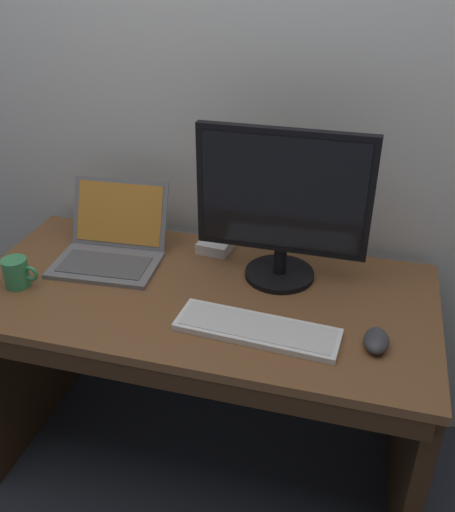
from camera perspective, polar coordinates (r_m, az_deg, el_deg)
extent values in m
plane|color=#2D333D|center=(2.29, -2.31, -19.53)|extent=(14.00, 14.00, 0.00)
cube|color=silver|center=(1.93, 0.76, 18.78)|extent=(5.13, 0.04, 2.73)
cube|color=brown|center=(1.79, -2.80, -3.91)|extent=(1.46, 0.71, 0.03)
cube|color=#3D2716|center=(2.29, -19.79, -8.95)|extent=(0.05, 0.66, 0.73)
cube|color=#3D2716|center=(1.98, 18.13, -15.90)|extent=(0.05, 0.66, 0.73)
cube|color=#3D2716|center=(1.57, -6.63, -12.12)|extent=(1.40, 0.02, 0.07)
cube|color=slate|center=(1.94, -12.21, -0.88)|extent=(0.36, 0.25, 0.01)
cube|color=#505054|center=(1.93, -12.37, -0.83)|extent=(0.30, 0.16, 0.00)
cube|color=slate|center=(2.02, -10.85, 4.27)|extent=(0.35, 0.12, 0.22)
cube|color=#C67F2D|center=(2.01, -10.90, 4.27)|extent=(0.31, 0.11, 0.19)
cylinder|color=black|center=(1.85, 5.27, -1.80)|extent=(0.23, 0.23, 0.02)
cylinder|color=black|center=(1.82, 5.35, -0.34)|extent=(0.04, 0.04, 0.09)
cube|color=black|center=(1.70, 5.65, 6.45)|extent=(0.53, 0.03, 0.39)
cube|color=black|center=(1.69, 5.54, 6.23)|extent=(0.49, 0.00, 0.35)
cube|color=white|center=(1.60, 3.01, -7.44)|extent=(0.47, 0.17, 0.02)
cube|color=silver|center=(1.60, 3.02, -7.15)|extent=(0.44, 0.14, 0.00)
ellipsoid|color=#38383D|center=(1.59, 14.84, -8.26)|extent=(0.07, 0.11, 0.04)
cube|color=silver|center=(1.99, -1.25, 1.06)|extent=(0.12, 0.11, 0.04)
cylinder|color=#388E56|center=(1.90, -20.61, -1.58)|extent=(0.08, 0.08, 0.09)
torus|color=#388E56|center=(1.87, -19.33, -1.69)|extent=(0.05, 0.01, 0.05)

